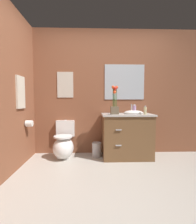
{
  "coord_description": "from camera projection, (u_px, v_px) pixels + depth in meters",
  "views": [
    {
      "loc": [
        -0.29,
        -1.9,
        1.08
      ],
      "look_at": [
        -0.19,
        1.13,
        0.87
      ],
      "focal_mm": 26.77,
      "sensor_mm": 36.0,
      "label": 1
    }
  ],
  "objects": [
    {
      "name": "wall_left",
      "position": [
        5.0,
        88.0,
        2.29
      ],
      "size": [
        0.05,
        4.16,
        2.5
      ],
      "primitive_type": "cube",
      "color": "brown",
      "rests_on": "ground_plane"
    },
    {
      "name": "wall_back",
      "position": [
        116.0,
        92.0,
        3.41
      ],
      "size": [
        4.54,
        0.05,
        2.5
      ],
      "primitive_type": "cube",
      "color": "brown",
      "rests_on": "ground_plane"
    },
    {
      "name": "flower_vase",
      "position": [
        115.0,
        104.0,
        3.02
      ],
      "size": [
        0.14,
        0.14,
        0.52
      ],
      "color": "brown",
      "rests_on": "vanity_cabinet"
    },
    {
      "name": "trash_bin",
      "position": [
        97.0,
        149.0,
        3.22
      ],
      "size": [
        0.18,
        0.18,
        0.27
      ],
      "color": "#B7B7BC",
      "rests_on": "ground_plane"
    },
    {
      "name": "toilet",
      "position": [
        64.0,
        145.0,
        3.14
      ],
      "size": [
        0.38,
        0.59,
        0.69
      ],
      "color": "white",
      "rests_on": "ground_plane"
    },
    {
      "name": "hanging_towel",
      "position": [
        21.0,
        92.0,
        2.68
      ],
      "size": [
        0.03,
        0.28,
        0.52
      ],
      "primitive_type": "cube",
      "color": "beige"
    },
    {
      "name": "toilet_paper_roll",
      "position": [
        29.0,
        123.0,
        2.9
      ],
      "size": [
        0.11,
        0.11,
        0.11
      ],
      "primitive_type": "cylinder",
      "rotation": [
        0.0,
        1.57,
        0.0
      ],
      "color": "white"
    },
    {
      "name": "wall_mirror",
      "position": [
        124.0,
        82.0,
        3.37
      ],
      "size": [
        0.8,
        0.01,
        0.7
      ],
      "primitive_type": "cube",
      "color": "#B2BCC6"
    },
    {
      "name": "vanity_cabinet",
      "position": [
        127.0,
        135.0,
        3.15
      ],
      "size": [
        0.94,
        0.56,
        1.01
      ],
      "color": "brown",
      "rests_on": "ground_plane"
    },
    {
      "name": "lotion_bottle",
      "position": [
        145.0,
        111.0,
        2.97
      ],
      "size": [
        0.05,
        0.05,
        0.16
      ],
      "color": "beige",
      "rests_on": "vanity_cabinet"
    },
    {
      "name": "ground_plane",
      "position": [
        117.0,
        191.0,
        1.98
      ],
      "size": [
        9.73,
        9.73,
        0.0
      ],
      "primitive_type": "plane",
      "color": "#B2ADA3"
    },
    {
      "name": "soap_bottle",
      "position": [
        134.0,
        109.0,
        3.12
      ],
      "size": [
        0.07,
        0.07,
        0.18
      ],
      "color": "#B28CBF",
      "rests_on": "vanity_cabinet"
    },
    {
      "name": "wall_poster",
      "position": [
        65.0,
        85.0,
        3.33
      ],
      "size": [
        0.32,
        0.01,
        0.51
      ],
      "primitive_type": "cube",
      "color": "beige"
    }
  ]
}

